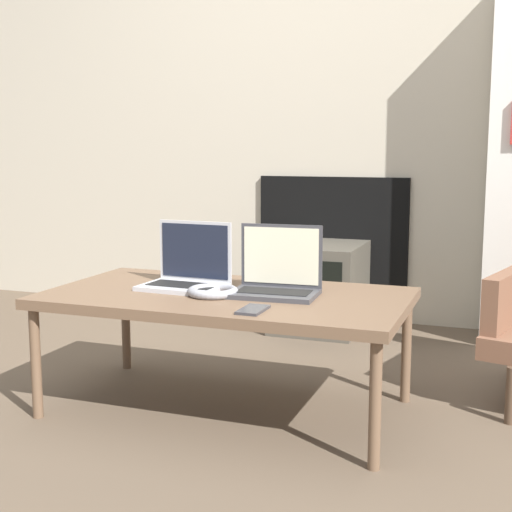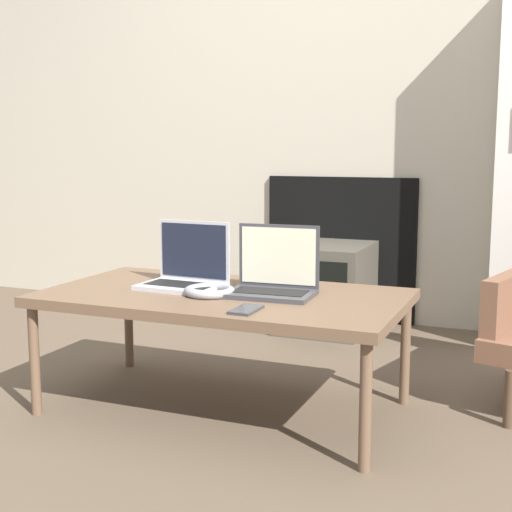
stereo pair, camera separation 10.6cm
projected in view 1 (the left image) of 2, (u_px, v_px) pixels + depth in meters
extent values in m
plane|color=brown|center=(184.00, 447.00, 2.23)|extent=(14.00, 14.00, 0.00)
cube|color=#B7AD99|center=(336.00, 77.00, 3.78)|extent=(7.00, 0.06, 2.60)
cube|color=black|center=(332.00, 248.00, 3.87)|extent=(0.82, 0.03, 0.77)
cube|color=brown|center=(226.00, 298.00, 2.49)|extent=(1.25, 0.68, 0.04)
cylinder|color=brown|center=(36.00, 363.00, 2.45)|extent=(0.04, 0.04, 0.39)
cylinder|color=brown|center=(375.00, 405.00, 2.05)|extent=(0.04, 0.04, 0.39)
cylinder|color=brown|center=(126.00, 323.00, 3.00)|extent=(0.04, 0.04, 0.39)
cylinder|color=brown|center=(406.00, 350.00, 2.60)|extent=(0.04, 0.04, 0.39)
cube|color=#B2B2B7|center=(183.00, 287.00, 2.56)|extent=(0.30, 0.22, 0.02)
cube|color=black|center=(183.00, 285.00, 2.55)|extent=(0.26, 0.12, 0.00)
cube|color=#B2B2B7|center=(195.00, 251.00, 2.63)|extent=(0.29, 0.02, 0.22)
cube|color=black|center=(195.00, 251.00, 2.62)|extent=(0.27, 0.02, 0.20)
cube|color=#38383D|center=(274.00, 294.00, 2.44)|extent=(0.31, 0.22, 0.02)
cube|color=black|center=(274.00, 291.00, 2.44)|extent=(0.26, 0.13, 0.00)
cube|color=#38383D|center=(281.00, 256.00, 2.51)|extent=(0.29, 0.03, 0.22)
cube|color=beige|center=(281.00, 256.00, 2.51)|extent=(0.27, 0.02, 0.20)
torus|color=gray|center=(213.00, 291.00, 2.45)|extent=(0.18, 0.18, 0.03)
cube|color=#333338|center=(253.00, 310.00, 2.21)|extent=(0.07, 0.13, 0.01)
cube|color=#4C473D|center=(320.00, 286.00, 3.66)|extent=(0.43, 0.49, 0.44)
cube|color=black|center=(306.00, 296.00, 3.44)|extent=(0.35, 0.01, 0.35)
cylinder|color=#4C3828|center=(511.00, 396.00, 2.40)|extent=(0.04, 0.04, 0.20)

